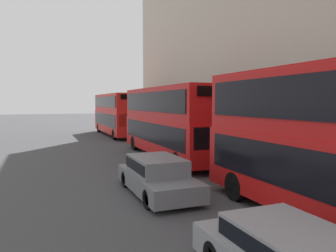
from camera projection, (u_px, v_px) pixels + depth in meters
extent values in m
cylinder|color=black|center=(236.00, 186.00, 11.36)|extent=(0.30, 1.00, 1.00)
cylinder|color=black|center=(287.00, 180.00, 12.19)|extent=(0.30, 1.00, 1.00)
cube|color=red|center=(170.00, 136.00, 20.01)|extent=(2.55, 11.07, 2.04)
cube|color=red|center=(170.00, 103.00, 19.87)|extent=(2.50, 10.85, 1.89)
cube|color=black|center=(170.00, 132.00, 19.99)|extent=(2.59, 10.18, 1.14)
cube|color=black|center=(170.00, 102.00, 19.86)|extent=(2.59, 10.18, 1.14)
cube|color=black|center=(215.00, 138.00, 14.88)|extent=(2.17, 0.06, 1.02)
cube|color=black|center=(215.00, 91.00, 14.72)|extent=(1.78, 0.06, 0.45)
cylinder|color=black|center=(178.00, 162.00, 16.01)|extent=(0.30, 1.00, 1.00)
cylinder|color=black|center=(218.00, 159.00, 16.84)|extent=(0.30, 1.00, 1.00)
cylinder|color=black|center=(135.00, 143.00, 23.31)|extent=(0.30, 1.00, 1.00)
cylinder|color=black|center=(164.00, 142.00, 24.14)|extent=(0.30, 1.00, 1.00)
cube|color=red|center=(117.00, 122.00, 33.58)|extent=(2.55, 11.39, 2.14)
cube|color=red|center=(116.00, 103.00, 33.44)|extent=(2.50, 11.17, 1.74)
cube|color=black|center=(117.00, 119.00, 33.57)|extent=(2.59, 10.48, 1.20)
cube|color=black|center=(116.00, 102.00, 33.44)|extent=(2.59, 10.48, 1.04)
cube|color=black|center=(131.00, 120.00, 28.30)|extent=(2.17, 0.06, 1.07)
cube|color=black|center=(131.00, 97.00, 28.15)|extent=(1.78, 0.06, 0.42)
cylinder|color=black|center=(115.00, 134.00, 29.44)|extent=(0.30, 1.00, 1.00)
cylinder|color=black|center=(139.00, 134.00, 30.27)|extent=(0.30, 1.00, 1.00)
cylinder|color=black|center=(99.00, 128.00, 37.04)|extent=(0.30, 1.00, 1.00)
cylinder|color=black|center=(118.00, 127.00, 37.86)|extent=(0.30, 1.00, 1.00)
cube|color=gray|center=(296.00, 243.00, 5.59)|extent=(1.61, 2.47, 0.50)
cube|color=black|center=(296.00, 241.00, 5.58)|extent=(1.64, 2.34, 0.32)
cylinder|color=black|center=(279.00, 244.00, 7.16)|extent=(0.22, 0.64, 0.64)
cube|color=slate|center=(158.00, 181.00, 12.10)|extent=(1.89, 4.60, 0.60)
cube|color=slate|center=(156.00, 165.00, 12.16)|extent=(1.66, 2.53, 0.59)
cube|color=black|center=(156.00, 164.00, 12.16)|extent=(1.70, 2.40, 0.38)
cylinder|color=black|center=(149.00, 199.00, 10.44)|extent=(0.22, 0.64, 0.64)
cylinder|color=black|center=(195.00, 194.00, 11.05)|extent=(0.22, 0.64, 0.64)
cylinder|color=black|center=(126.00, 179.00, 13.17)|extent=(0.22, 0.64, 0.64)
cylinder|color=black|center=(164.00, 176.00, 13.78)|extent=(0.22, 0.64, 0.64)
cylinder|color=maroon|center=(146.00, 129.00, 31.29)|extent=(0.36, 0.36, 1.62)
sphere|color=tan|center=(146.00, 120.00, 31.22)|extent=(0.22, 0.22, 0.22)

